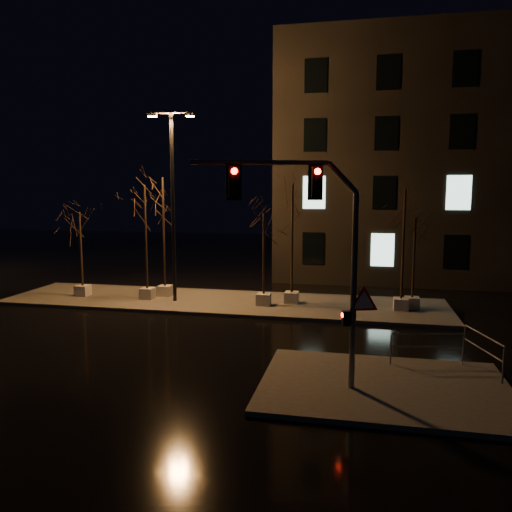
# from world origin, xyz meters

# --- Properties ---
(ground) EXTENTS (90.00, 90.00, 0.00)m
(ground) POSITION_xyz_m (0.00, 0.00, 0.00)
(ground) COLOR black
(ground) RESTS_ON ground
(median) EXTENTS (22.00, 5.00, 0.15)m
(median) POSITION_xyz_m (0.00, 6.00, 0.07)
(median) COLOR #46443F
(median) RESTS_ON ground
(sidewalk_corner) EXTENTS (7.00, 5.00, 0.15)m
(sidewalk_corner) POSITION_xyz_m (7.50, -3.50, 0.07)
(sidewalk_corner) COLOR #46443F
(sidewalk_corner) RESTS_ON ground
(building) EXTENTS (25.00, 12.00, 15.00)m
(building) POSITION_xyz_m (14.00, 18.00, 7.50)
(building) COLOR black
(building) RESTS_ON ground
(tree_0) EXTENTS (1.80, 1.80, 4.49)m
(tree_0) POSITION_xyz_m (-7.43, 5.64, 3.56)
(tree_0) COLOR #B6B2A9
(tree_0) RESTS_ON median
(tree_1) EXTENTS (1.80, 1.80, 5.90)m
(tree_1) POSITION_xyz_m (-3.82, 5.66, 4.63)
(tree_1) COLOR #B6B2A9
(tree_1) RESTS_ON median
(tree_2) EXTENTS (1.80, 1.80, 6.31)m
(tree_2) POSITION_xyz_m (-3.19, 6.48, 4.94)
(tree_2) COLOR #B6B2A9
(tree_2) RESTS_ON median
(tree_3) EXTENTS (1.80, 1.80, 4.52)m
(tree_3) POSITION_xyz_m (2.24, 5.52, 3.58)
(tree_3) COLOR #B6B2A9
(tree_3) RESTS_ON median
(tree_4) EXTENTS (1.80, 1.80, 5.97)m
(tree_4) POSITION_xyz_m (3.50, 6.19, 4.68)
(tree_4) COLOR #B6B2A9
(tree_4) RESTS_ON median
(tree_5) EXTENTS (1.80, 1.80, 5.68)m
(tree_5) POSITION_xyz_m (8.64, 5.82, 4.46)
(tree_5) COLOR #B6B2A9
(tree_5) RESTS_ON median
(tree_6) EXTENTS (1.80, 1.80, 4.35)m
(tree_6) POSITION_xyz_m (9.16, 6.17, 3.45)
(tree_6) COLOR #B6B2A9
(tree_6) RESTS_ON median
(traffic_signal_mast) EXTENTS (4.91, 1.66, 6.27)m
(traffic_signal_mast) POSITION_xyz_m (5.62, -4.23, 4.27)
(traffic_signal_mast) COLOR slate
(traffic_signal_mast) RESTS_ON sidewalk_corner
(streetlight_main) EXTENTS (2.30, 0.60, 9.19)m
(streetlight_main) POSITION_xyz_m (-2.27, 5.50, 5.45)
(streetlight_main) COLOR black
(streetlight_main) RESTS_ON median
(guard_rail_a) EXTENTS (2.30, 0.48, 1.01)m
(guard_rail_a) POSITION_xyz_m (8.89, -1.50, 0.81)
(guard_rail_a) COLOR slate
(guard_rail_a) RESTS_ON sidewalk_corner
(guard_rail_b) EXTENTS (0.68, 2.26, 1.11)m
(guard_rail_b) POSITION_xyz_m (10.50, -1.64, 0.87)
(guard_rail_b) COLOR slate
(guard_rail_b) RESTS_ON sidewalk_corner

